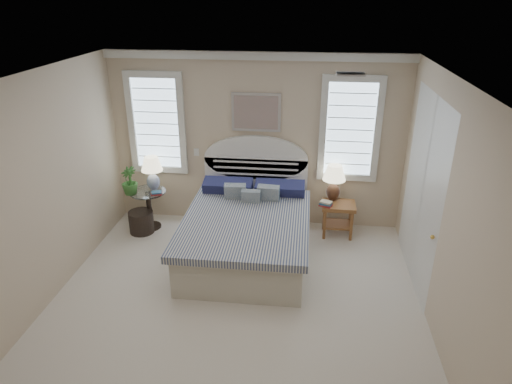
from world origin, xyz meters
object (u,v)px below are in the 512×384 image
object	(u,v)px
bed	(248,229)
lamp_left	(152,169)
lamp_right	(334,179)
side_table_left	(149,205)
floor_pot	(141,222)
nightstand_right	(338,212)

from	to	relation	value
bed	lamp_left	size ratio (longest dim) A/B	4.22
lamp_left	lamp_right	xyz separation A→B (m)	(2.79, 0.15, -0.08)
side_table_left	floor_pot	world-z (taller)	side_table_left
side_table_left	lamp_right	world-z (taller)	lamp_right
side_table_left	nightstand_right	bearing A→B (deg)	1.94
nightstand_right	floor_pot	bearing A→B (deg)	-175.03
lamp_left	lamp_right	bearing A→B (deg)	2.99
side_table_left	lamp_right	bearing A→B (deg)	5.00
nightstand_right	lamp_left	world-z (taller)	lamp_left
floor_pot	lamp_right	bearing A→B (deg)	7.99
side_table_left	bed	bearing A→B (deg)	-19.74
nightstand_right	lamp_left	size ratio (longest dim) A/B	0.98
nightstand_right	lamp_right	distance (m)	0.52
bed	side_table_left	distance (m)	1.75
nightstand_right	lamp_right	bearing A→B (deg)	120.93
bed	lamp_left	world-z (taller)	bed
side_table_left	nightstand_right	distance (m)	2.95
floor_pot	bed	bearing A→B (deg)	-13.84
side_table_left	nightstand_right	size ratio (longest dim) A/B	1.19
nightstand_right	lamp_right	xyz separation A→B (m)	(-0.09, 0.15, 0.49)
nightstand_right	lamp_left	distance (m)	2.94
side_table_left	floor_pot	xyz separation A→B (m)	(-0.09, -0.16, -0.21)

